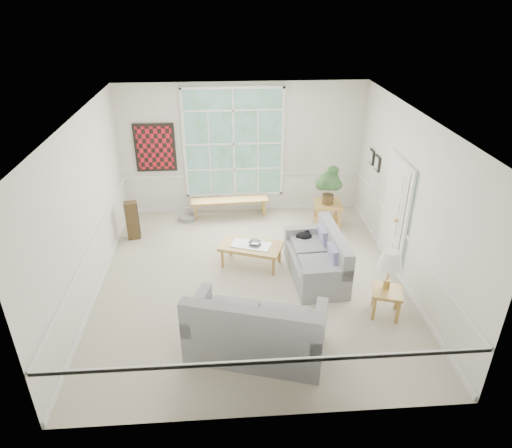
# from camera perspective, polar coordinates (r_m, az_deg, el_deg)

# --- Properties ---
(floor) EXTENTS (5.50, 6.00, 0.01)m
(floor) POSITION_cam_1_polar(r_m,az_deg,el_deg) (8.44, -0.58, -7.01)
(floor) COLOR #B5AB98
(floor) RESTS_ON ground
(ceiling) EXTENTS (5.50, 6.00, 0.02)m
(ceiling) POSITION_cam_1_polar(r_m,az_deg,el_deg) (7.17, -0.70, 13.14)
(ceiling) COLOR white
(ceiling) RESTS_ON ground
(wall_back) EXTENTS (5.50, 0.02, 3.00)m
(wall_back) POSITION_cam_1_polar(r_m,az_deg,el_deg) (10.47, -1.68, 9.31)
(wall_back) COLOR silver
(wall_back) RESTS_ON ground
(wall_front) EXTENTS (5.50, 0.02, 3.00)m
(wall_front) POSITION_cam_1_polar(r_m,az_deg,el_deg) (5.15, 1.50, -12.21)
(wall_front) COLOR silver
(wall_front) RESTS_ON ground
(wall_left) EXTENTS (0.02, 6.00, 3.00)m
(wall_left) POSITION_cam_1_polar(r_m,az_deg,el_deg) (8.02, -20.65, 1.50)
(wall_left) COLOR silver
(wall_left) RESTS_ON ground
(wall_right) EXTENTS (0.02, 6.00, 3.00)m
(wall_right) POSITION_cam_1_polar(r_m,az_deg,el_deg) (8.30, 18.69, 2.73)
(wall_right) COLOR silver
(wall_right) RESTS_ON ground
(window_back) EXTENTS (2.30, 0.08, 2.40)m
(window_back) POSITION_cam_1_polar(r_m,az_deg,el_deg) (10.38, -2.80, 9.99)
(window_back) COLOR white
(window_back) RESTS_ON wall_back
(entry_door) EXTENTS (0.08, 0.90, 2.10)m
(entry_door) POSITION_cam_1_polar(r_m,az_deg,el_deg) (8.98, 16.67, 1.75)
(entry_door) COLOR white
(entry_door) RESTS_ON floor
(door_sidelight) EXTENTS (0.08, 0.26, 1.90)m
(door_sidelight) POSITION_cam_1_polar(r_m,az_deg,el_deg) (8.41, 18.15, 0.48)
(door_sidelight) COLOR white
(door_sidelight) RESTS_ON wall_right
(wall_art) EXTENTS (0.90, 0.06, 1.10)m
(wall_art) POSITION_cam_1_polar(r_m,az_deg,el_deg) (10.50, -12.51, 9.28)
(wall_art) COLOR maroon
(wall_art) RESTS_ON wall_back
(wall_frame_near) EXTENTS (0.04, 0.26, 0.32)m
(wall_frame_near) POSITION_cam_1_polar(r_m,az_deg,el_deg) (9.78, 14.88, 7.34)
(wall_frame_near) COLOR black
(wall_frame_near) RESTS_ON wall_right
(wall_frame_far) EXTENTS (0.04, 0.26, 0.32)m
(wall_frame_far) POSITION_cam_1_polar(r_m,az_deg,el_deg) (10.14, 14.20, 8.14)
(wall_frame_far) COLOR black
(wall_frame_far) RESTS_ON wall_right
(loveseat_right) EXTENTS (0.95, 1.71, 0.90)m
(loveseat_right) POSITION_cam_1_polar(r_m,az_deg,el_deg) (8.37, 7.52, -3.88)
(loveseat_right) COLOR gray
(loveseat_right) RESTS_ON floor
(loveseat_front) EXTENTS (2.15, 1.51, 1.05)m
(loveseat_front) POSITION_cam_1_polar(r_m,az_deg,el_deg) (6.68, 0.07, -12.11)
(loveseat_front) COLOR gray
(loveseat_front) RESTS_ON floor
(coffee_table) EXTENTS (1.29, 0.98, 0.43)m
(coffee_table) POSITION_cam_1_polar(r_m,az_deg,el_deg) (8.77, -0.61, -3.85)
(coffee_table) COLOR #AF833D
(coffee_table) RESTS_ON floor
(pewter_bowl) EXTENTS (0.39, 0.39, 0.07)m
(pewter_bowl) POSITION_cam_1_polar(r_m,az_deg,el_deg) (8.68, -0.14, -2.31)
(pewter_bowl) COLOR gray
(pewter_bowl) RESTS_ON coffee_table
(window_bench) EXTENTS (1.80, 0.45, 0.42)m
(window_bench) POSITION_cam_1_polar(r_m,az_deg,el_deg) (10.62, -3.30, 2.03)
(window_bench) COLOR #AF833D
(window_bench) RESTS_ON floor
(end_table) EXTENTS (0.61, 0.61, 0.58)m
(end_table) POSITION_cam_1_polar(r_m,az_deg,el_deg) (10.24, 8.90, 1.18)
(end_table) COLOR #AF833D
(end_table) RESTS_ON floor
(houseplant) EXTENTS (0.53, 0.53, 0.85)m
(houseplant) POSITION_cam_1_polar(r_m,az_deg,el_deg) (9.91, 9.09, 4.78)
(houseplant) COLOR #2E532A
(houseplant) RESTS_ON end_table
(side_table) EXTENTS (0.58, 0.58, 0.47)m
(side_table) POSITION_cam_1_polar(r_m,az_deg,el_deg) (7.80, 15.91, -9.41)
(side_table) COLOR #AF833D
(side_table) RESTS_ON floor
(table_lamp) EXTENTS (0.43, 0.43, 0.68)m
(table_lamp) POSITION_cam_1_polar(r_m,az_deg,el_deg) (7.53, 16.27, -5.55)
(table_lamp) COLOR silver
(table_lamp) RESTS_ON side_table
(pet_bed) EXTENTS (0.56, 0.56, 0.13)m
(pet_bed) POSITION_cam_1_polar(r_m,az_deg,el_deg) (10.62, -8.55, 0.87)
(pet_bed) COLOR gray
(pet_bed) RESTS_ON floor
(floor_speaker) EXTENTS (0.29, 0.25, 0.83)m
(floor_speaker) POSITION_cam_1_polar(r_m,az_deg,el_deg) (9.94, -15.21, 0.45)
(floor_speaker) COLOR #413019
(floor_speaker) RESTS_ON floor
(cat) EXTENTS (0.38, 0.32, 0.15)m
(cat) POSITION_cam_1_polar(r_m,az_deg,el_deg) (8.80, 6.01, -1.47)
(cat) COLOR black
(cat) RESTS_ON loveseat_right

